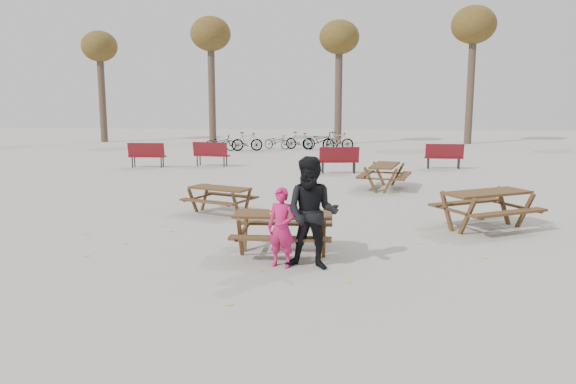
# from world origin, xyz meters

# --- Properties ---
(ground) EXTENTS (80.00, 80.00, 0.00)m
(ground) POSITION_xyz_m (0.00, 0.00, 0.00)
(ground) COLOR gray
(ground) RESTS_ON ground
(main_picnic_table) EXTENTS (1.80, 1.45, 0.78)m
(main_picnic_table) POSITION_xyz_m (0.00, 0.00, 0.59)
(main_picnic_table) COLOR #362013
(main_picnic_table) RESTS_ON ground
(food_tray) EXTENTS (0.18, 0.11, 0.03)m
(food_tray) POSITION_xyz_m (-0.03, -0.16, 0.79)
(food_tray) COLOR white
(food_tray) RESTS_ON main_picnic_table
(bread_roll) EXTENTS (0.14, 0.06, 0.05)m
(bread_roll) POSITION_xyz_m (-0.03, -0.16, 0.83)
(bread_roll) COLOR tan
(bread_roll) RESTS_ON food_tray
(soda_bottle) EXTENTS (0.07, 0.07, 0.17)m
(soda_bottle) POSITION_xyz_m (-0.20, -0.11, 0.85)
(soda_bottle) COLOR silver
(soda_bottle) RESTS_ON main_picnic_table
(child) EXTENTS (0.58, 0.46, 1.38)m
(child) POSITION_xyz_m (0.05, -0.78, 0.69)
(child) COLOR #BB1755
(child) RESTS_ON ground
(adult) EXTENTS (1.04, 0.87, 1.91)m
(adult) POSITION_xyz_m (0.57, -0.82, 0.96)
(adult) COLOR black
(adult) RESTS_ON ground
(picnic_table_east) EXTENTS (2.46, 2.31, 0.84)m
(picnic_table_east) POSITION_xyz_m (4.26, 2.39, 0.42)
(picnic_table_east) COLOR #362013
(picnic_table_east) RESTS_ON ground
(picnic_table_north) EXTENTS (1.91, 1.75, 0.67)m
(picnic_table_north) POSITION_xyz_m (-1.92, 3.49, 0.33)
(picnic_table_north) COLOR #362013
(picnic_table_north) RESTS_ON ground
(picnic_table_far) EXTENTS (1.87, 2.12, 0.78)m
(picnic_table_far) POSITION_xyz_m (2.47, 7.66, 0.39)
(picnic_table_far) COLOR #362013
(picnic_table_far) RESTS_ON ground
(park_bench_row) EXTENTS (13.65, 2.49, 1.03)m
(park_bench_row) POSITION_xyz_m (-1.20, 12.39, 0.52)
(park_bench_row) COLOR maroon
(park_bench_row) RESTS_ON ground
(bicycle_row) EXTENTS (8.00, 2.16, 1.01)m
(bicycle_row) POSITION_xyz_m (-1.78, 20.40, 0.48)
(bicycle_row) COLOR black
(bicycle_row) RESTS_ON ground
(tree_row) EXTENTS (32.17, 3.52, 8.26)m
(tree_row) POSITION_xyz_m (0.90, 25.15, 6.19)
(tree_row) COLOR #382B21
(tree_row) RESTS_ON ground
(fallen_leaves) EXTENTS (11.00, 11.00, 0.01)m
(fallen_leaves) POSITION_xyz_m (0.50, 2.50, 0.00)
(fallen_leaves) COLOR gold
(fallen_leaves) RESTS_ON ground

